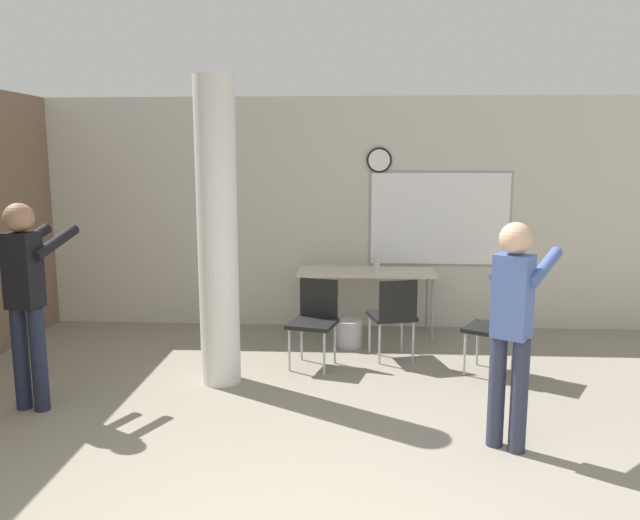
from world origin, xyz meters
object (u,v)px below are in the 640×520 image
at_px(bottle_on_table, 376,264).
at_px(person_watching_back, 27,290).
at_px(chair_table_right, 394,312).
at_px(person_playing_side, 513,318).
at_px(folding_table, 366,276).
at_px(chair_table_front, 315,316).
at_px(chair_mid_room, 498,324).

relative_size(bottle_on_table, person_watching_back, 0.14).
bearing_deg(person_watching_back, bottle_on_table, 37.42).
xyz_separation_m(chair_table_right, person_playing_side, (0.71, -1.94, 0.46)).
bearing_deg(person_watching_back, folding_table, 39.57).
relative_size(folding_table, chair_table_front, 1.85).
height_order(folding_table, person_watching_back, person_watching_back).
bearing_deg(person_playing_side, chair_table_front, 131.25).
xyz_separation_m(chair_mid_room, chair_table_right, (-0.97, 0.41, 0.00)).
bearing_deg(bottle_on_table, person_playing_side, -72.42).
distance_m(chair_table_right, person_watching_back, 3.44).
relative_size(chair_mid_room, chair_table_right, 1.00).
relative_size(person_watching_back, person_playing_side, 1.05).
distance_m(chair_mid_room, person_watching_back, 4.22).
bearing_deg(chair_mid_room, person_watching_back, -165.71).
height_order(chair_table_front, person_watching_back, person_watching_back).
height_order(folding_table, person_playing_side, person_playing_side).
distance_m(folding_table, chair_table_right, 0.95).
bearing_deg(person_playing_side, folding_table, 109.14).
height_order(chair_mid_room, person_watching_back, person_watching_back).
relative_size(folding_table, bottle_on_table, 6.62).
bearing_deg(chair_table_right, folding_table, 106.84).
xyz_separation_m(chair_mid_room, chair_table_front, (-1.77, 0.19, 0.00)).
xyz_separation_m(chair_table_front, person_watching_back, (-2.28, -1.23, 0.51)).
xyz_separation_m(chair_table_front, person_playing_side, (1.52, -1.73, 0.46)).
distance_m(chair_table_front, person_watching_back, 2.64).
relative_size(chair_table_right, person_watching_back, 0.50).
distance_m(chair_mid_room, person_playing_side, 1.63).
distance_m(chair_mid_room, chair_table_right, 1.05).
bearing_deg(person_playing_side, chair_table_right, 110.17).
bearing_deg(bottle_on_table, folding_table, 142.75).
bearing_deg(folding_table, bottle_on_table, -37.25).
relative_size(bottle_on_table, person_playing_side, 0.15).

